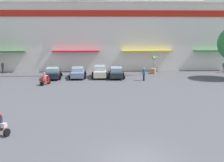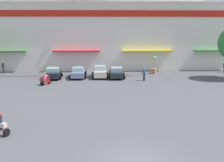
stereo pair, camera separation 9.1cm
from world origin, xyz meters
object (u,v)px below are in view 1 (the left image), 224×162
Objects in this scene: parked_car_0 at (53,73)px; parked_car_2 at (100,72)px; scooter_rider_1 at (45,80)px; pedestrian_2 at (3,67)px; pedestrian_1 at (223,67)px; parked_car_1 at (78,72)px; balloon_vendor_cart at (153,66)px; parked_car_3 at (116,73)px; pedestrian_0 at (144,73)px.

parked_car_2 is (6.22, 0.59, 0.06)m from parked_car_0.
pedestrian_2 is at bearing 131.01° from scooter_rider_1.
parked_car_0 is at bearing -171.62° from pedestrian_1.
parked_car_1 is 5.80m from scooter_rider_1.
parked_car_0 is at bearing -30.88° from pedestrian_2.
parked_car_2 reaches higher than parked_car_0.
pedestrian_1 is at bearing 0.71° from balloon_vendor_cart.
pedestrian_2 is 22.12m from balloon_vendor_cart.
scooter_rider_1 is at bearing -144.26° from parked_car_2.
parked_car_3 is at bearing 25.41° from scooter_rider_1.
parked_car_2 is 2.76× the size of scooter_rider_1.
parked_car_1 is at bearing 8.87° from parked_car_0.
scooter_rider_1 is 0.92× the size of pedestrian_2.
parked_car_2 reaches higher than parked_car_1.
parked_car_3 is 9.64m from scooter_rider_1.
scooter_rider_1 is at bearing -93.83° from parked_car_0.
pedestrian_1 is at bearing 23.81° from pedestrian_0.
parked_car_0 is 0.90× the size of parked_car_1.
scooter_rider_1 is 0.97× the size of pedestrian_1.
parked_car_3 is at bearing 0.34° from parked_car_0.
parked_car_1 is 12.01m from pedestrian_2.
parked_car_2 is 6.17m from pedestrian_0.
scooter_rider_1 is 26.07m from pedestrian_1.
balloon_vendor_cart is (7.89, 2.91, 0.30)m from parked_car_2.
pedestrian_0 is at bearing -156.19° from pedestrian_1.
parked_car_2 is 18.66m from pedestrian_1.
parked_car_1 is 1.02× the size of parked_car_2.
balloon_vendor_cart reaches higher than scooter_rider_1.
scooter_rider_1 is 11.74m from pedestrian_2.
parked_car_0 is 2.55× the size of scooter_rider_1.
pedestrian_2 reaches higher than parked_car_2.
pedestrian_2 is (-16.40, 4.72, 0.23)m from parked_car_3.
pedestrian_2 is at bearing 163.60° from parked_car_2.
parked_car_2 is 2.67× the size of pedestrian_1.
pedestrian_0 is at bearing -112.56° from balloon_vendor_cart.
pedestrian_1 is (18.41, 3.04, 0.12)m from parked_car_2.
parked_car_0 is 9.29m from pedestrian_2.
scooter_rider_1 is (-6.49, -4.67, -0.16)m from parked_car_2.
parked_car_3 is (5.17, -0.46, 0.01)m from parked_car_1.
pedestrian_0 is 5.99m from balloon_vendor_cart.
parked_car_0 is 4.10m from scooter_rider_1.
balloon_vendor_cart is at bearing -179.29° from pedestrian_1.
parked_car_1 is 2.63× the size of pedestrian_0.
pedestrian_1 reaches higher than scooter_rider_1.
scooter_rider_1 reaches higher than parked_car_0.
pedestrian_1 is at bearing 17.21° from scooter_rider_1.
pedestrian_2 is 0.66× the size of balloon_vendor_cart.
parked_car_3 is at bearing -148.73° from balloon_vendor_cart.
scooter_rider_1 is 0.61× the size of balloon_vendor_cart.
parked_car_1 is 8.92m from pedestrian_0.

